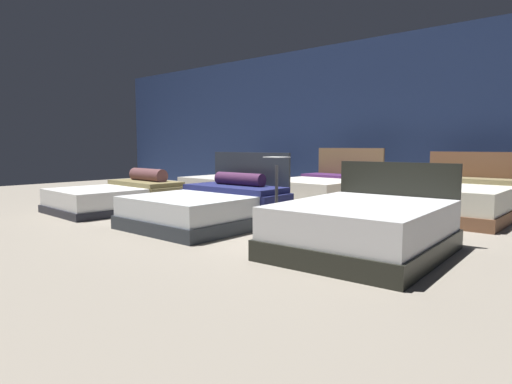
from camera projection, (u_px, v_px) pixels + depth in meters
name	position (u px, v px, depth m)	size (l,w,h in m)	color
ground_plane	(272.00, 215.00, 7.36)	(18.00, 18.00, 0.02)	gray
showroom_back_wall	(370.00, 119.00, 9.78)	(18.00, 0.06, 3.50)	navy
bed_0	(118.00, 197.00, 7.81)	(1.66, 2.12, 0.72)	black
bed_1	(210.00, 207.00, 6.32)	(1.76, 2.01, 1.04)	#292F36
bed_2	(364.00, 228.00, 4.64)	(1.65, 2.00, 0.95)	black
bed_3	(236.00, 185.00, 10.15)	(1.71, 2.13, 0.75)	#505854
bed_4	(323.00, 191.00, 8.52)	(1.77, 2.10, 1.10)	brown
bed_5	(456.00, 200.00, 6.98)	(1.73, 2.11, 1.04)	brown
price_sign	(276.00, 206.00, 5.48)	(0.28, 0.24, 1.01)	#3F3F44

